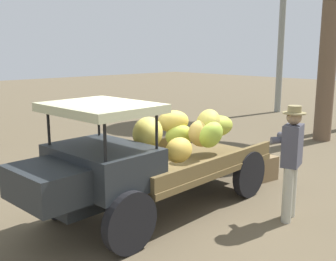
{
  "coord_description": "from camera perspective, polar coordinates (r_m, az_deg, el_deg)",
  "views": [
    {
      "loc": [
        4.3,
        4.81,
        2.57
      ],
      "look_at": [
        -0.14,
        0.15,
        1.28
      ],
      "focal_mm": 42.81,
      "sensor_mm": 36.0,
      "label": 1
    }
  ],
  "objects": [
    {
      "name": "ground_plane",
      "position": [
        6.95,
        -1.68,
        -10.37
      ],
      "size": [
        60.0,
        60.0,
        0.0
      ],
      "primitive_type": "plane",
      "color": "brown"
    },
    {
      "name": "farmer",
      "position": [
        6.31,
        17.14,
        -3.47
      ],
      "size": [
        0.54,
        0.5,
        1.77
      ],
      "rotation": [
        0.0,
        0.0,
        -1.28
      ],
      "color": "#AFAD9A",
      "rests_on": "ground"
    },
    {
      "name": "truck",
      "position": [
        6.27,
        -3.17,
        -3.94
      ],
      "size": [
        4.53,
        1.94,
        1.85
      ],
      "rotation": [
        0.0,
        0.0,
        0.05
      ],
      "color": "#23272B",
      "rests_on": "ground"
    },
    {
      "name": "wooden_crate",
      "position": [
        8.37,
        13.27,
        -5.12
      ],
      "size": [
        0.53,
        0.53,
        0.48
      ],
      "primitive_type": "cube",
      "rotation": [
        0.0,
        0.0,
        2.97
      ],
      "color": "olive",
      "rests_on": "ground"
    }
  ]
}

